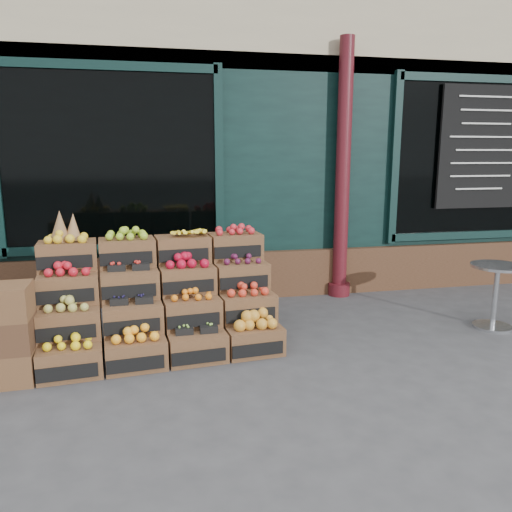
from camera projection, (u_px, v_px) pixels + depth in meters
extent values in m
plane|color=#3E3E41|center=(295.00, 366.00, 4.35)|extent=(60.00, 60.00, 0.00)
cube|color=black|center=(214.00, 121.00, 8.86)|extent=(12.00, 6.00, 4.80)
cube|color=black|center=(246.00, 180.00, 6.21)|extent=(12.00, 0.12, 3.00)
cube|color=#4A2E1D|center=(247.00, 275.00, 6.38)|extent=(12.00, 0.18, 0.60)
cube|color=black|center=(111.00, 160.00, 5.77)|extent=(2.40, 0.06, 2.00)
cube|color=black|center=(479.00, 159.00, 6.74)|extent=(2.40, 0.06, 2.00)
cylinder|color=#4E1219|center=(343.00, 172.00, 6.24)|extent=(0.18, 0.18, 3.20)
cube|color=black|center=(484.00, 148.00, 6.64)|extent=(1.30, 0.04, 1.60)
cube|color=brown|center=(71.00, 361.00, 4.15)|extent=(0.54, 0.40, 0.26)
cube|color=black|center=(70.00, 373.00, 3.98)|extent=(0.47, 0.06, 0.12)
cube|color=yellow|center=(69.00, 341.00, 4.12)|extent=(0.43, 0.31, 0.08)
cube|color=brown|center=(136.00, 353.00, 4.31)|extent=(0.54, 0.40, 0.26)
cube|color=black|center=(138.00, 365.00, 4.14)|extent=(0.47, 0.06, 0.12)
cube|color=orange|center=(135.00, 334.00, 4.27)|extent=(0.43, 0.31, 0.09)
cube|color=brown|center=(197.00, 346.00, 4.46)|extent=(0.54, 0.40, 0.26)
cube|color=black|center=(201.00, 357.00, 4.29)|extent=(0.47, 0.06, 0.12)
cube|color=#7BA942|center=(197.00, 331.00, 4.43)|extent=(0.43, 0.31, 0.03)
cube|color=brown|center=(254.00, 340.00, 4.62)|extent=(0.54, 0.40, 0.26)
cube|color=black|center=(260.00, 350.00, 4.45)|extent=(0.47, 0.06, 0.12)
cube|color=orange|center=(254.00, 320.00, 4.58)|extent=(0.43, 0.31, 0.12)
cube|color=brown|center=(70.00, 323.00, 4.30)|extent=(0.54, 0.40, 0.26)
cube|color=black|center=(69.00, 333.00, 4.13)|extent=(0.47, 0.06, 0.12)
cube|color=#A6A14C|center=(68.00, 304.00, 4.27)|extent=(0.43, 0.31, 0.09)
cube|color=brown|center=(133.00, 317.00, 4.46)|extent=(0.54, 0.40, 0.26)
cube|color=black|center=(135.00, 327.00, 4.29)|extent=(0.47, 0.06, 0.12)
cube|color=#171334|center=(132.00, 302.00, 4.43)|extent=(0.43, 0.31, 0.03)
cube|color=brown|center=(192.00, 312.00, 4.61)|extent=(0.54, 0.40, 0.26)
cube|color=black|center=(196.00, 321.00, 4.44)|extent=(0.47, 0.06, 0.12)
cube|color=orange|center=(191.00, 295.00, 4.58)|extent=(0.43, 0.31, 0.07)
cube|color=brown|center=(247.00, 306.00, 4.77)|extent=(0.54, 0.40, 0.26)
cube|color=black|center=(253.00, 315.00, 4.60)|extent=(0.47, 0.06, 0.12)
cube|color=red|center=(247.00, 289.00, 4.74)|extent=(0.43, 0.31, 0.08)
cube|color=brown|center=(69.00, 288.00, 4.45)|extent=(0.54, 0.40, 0.26)
cube|color=black|center=(68.00, 296.00, 4.28)|extent=(0.47, 0.06, 0.12)
cube|color=red|center=(67.00, 269.00, 4.42)|extent=(0.43, 0.31, 0.09)
cube|color=brown|center=(130.00, 284.00, 4.61)|extent=(0.54, 0.40, 0.26)
cube|color=black|center=(131.00, 291.00, 4.44)|extent=(0.47, 0.06, 0.12)
cube|color=red|center=(129.00, 268.00, 4.58)|extent=(0.43, 0.31, 0.03)
cube|color=brown|center=(187.00, 279.00, 4.77)|extent=(0.54, 0.40, 0.26)
cube|color=black|center=(191.00, 287.00, 4.59)|extent=(0.47, 0.06, 0.12)
cube|color=#A40B24|center=(187.00, 261.00, 4.73)|extent=(0.43, 0.31, 0.10)
cube|color=brown|center=(241.00, 275.00, 4.92)|extent=(0.54, 0.40, 0.26)
cube|color=black|center=(246.00, 282.00, 4.75)|extent=(0.47, 0.06, 0.12)
cube|color=#501636|center=(241.00, 259.00, 4.89)|extent=(0.43, 0.31, 0.07)
cube|color=brown|center=(68.00, 255.00, 4.61)|extent=(0.54, 0.40, 0.26)
cube|color=black|center=(67.00, 262.00, 4.43)|extent=(0.47, 0.06, 0.12)
cube|color=gold|center=(66.00, 237.00, 4.57)|extent=(0.43, 0.31, 0.09)
cube|color=brown|center=(127.00, 252.00, 4.76)|extent=(0.54, 0.40, 0.26)
cube|color=black|center=(128.00, 259.00, 4.59)|extent=(0.47, 0.06, 0.12)
cube|color=#97BD2A|center=(126.00, 234.00, 4.73)|extent=(0.43, 0.31, 0.09)
cube|color=brown|center=(183.00, 249.00, 4.92)|extent=(0.54, 0.40, 0.26)
cube|color=black|center=(186.00, 255.00, 4.75)|extent=(0.47, 0.06, 0.12)
cube|color=yellow|center=(182.00, 232.00, 4.88)|extent=(0.43, 0.31, 0.08)
cube|color=brown|center=(235.00, 246.00, 5.07)|extent=(0.54, 0.40, 0.26)
cube|color=black|center=(240.00, 252.00, 4.90)|extent=(0.47, 0.06, 0.12)
cube|color=red|center=(235.00, 230.00, 5.04)|extent=(0.43, 0.31, 0.08)
cube|color=#4A2E1D|center=(164.00, 341.00, 4.59)|extent=(2.14, 0.55, 0.26)
cube|color=#4A2E1D|center=(161.00, 320.00, 4.77)|extent=(2.14, 0.55, 0.51)
cube|color=#4A2E1D|center=(157.00, 301.00, 4.94)|extent=(2.14, 0.55, 0.77)
cone|color=olive|center=(60.00, 226.00, 4.54)|extent=(0.18, 0.18, 0.30)
cone|color=olive|center=(73.00, 227.00, 4.60)|extent=(0.16, 0.16, 0.26)
cube|color=brown|center=(1.00, 367.00, 4.02)|extent=(0.55, 0.39, 0.27)
cylinder|color=#B2B5B9|center=(492.00, 326.00, 5.32)|extent=(0.40, 0.40, 0.03)
cylinder|color=#B2B5B9|center=(495.00, 297.00, 5.25)|extent=(0.05, 0.05, 0.65)
cylinder|color=#B2B5B9|center=(498.00, 266.00, 5.19)|extent=(0.55, 0.55, 0.03)
imported|color=#1E692E|center=(147.00, 212.00, 6.39)|extent=(0.93, 0.78, 2.17)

